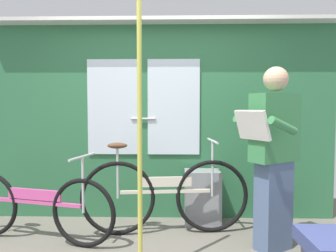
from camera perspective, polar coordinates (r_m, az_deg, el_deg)
train_door_wall at (r=3.65m, az=-1.45°, el=1.78°), size 4.03×0.28×2.29m
bicycle_near_door at (r=3.37m, az=-23.41°, el=-13.23°), size 1.66×0.56×0.86m
bicycle_leaning_behind at (r=3.26m, az=-0.58°, el=-12.56°), size 1.73×0.44×0.97m
passenger_reading_newspaper at (r=2.97m, az=18.80°, el=-4.92°), size 0.62×0.57×1.66m
trash_bin_by_wall at (r=3.58m, az=6.33°, el=-12.82°), size 0.40×0.28×0.60m
handrail_pole at (r=2.29m, az=-5.22°, el=-0.85°), size 0.04×0.04×2.25m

